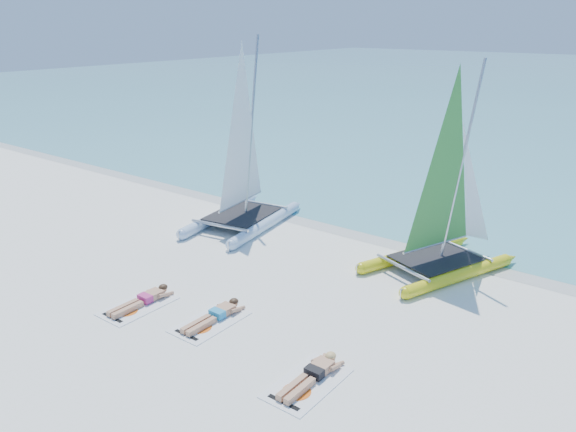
# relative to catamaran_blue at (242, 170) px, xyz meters

# --- Properties ---
(ground) EXTENTS (140.00, 140.00, 0.00)m
(ground) POSITION_rel_catamaran_blue_xyz_m (4.03, -3.75, -1.92)
(ground) COLOR white
(ground) RESTS_ON ground
(wet_sand_strip) EXTENTS (140.00, 1.40, 0.01)m
(wet_sand_strip) POSITION_rel_catamaran_blue_xyz_m (4.03, 1.75, -1.91)
(wet_sand_strip) COLOR beige
(wet_sand_strip) RESTS_ON ground
(catamaran_blue) EXTENTS (3.00, 5.02, 6.43)m
(catamaran_blue) POSITION_rel_catamaran_blue_xyz_m (0.00, 0.00, 0.00)
(catamaran_blue) COLOR #BDD5F9
(catamaran_blue) RESTS_ON ground
(catamaran_yellow) EXTENTS (3.46, 4.80, 5.93)m
(catamaran_yellow) POSITION_rel_catamaran_blue_xyz_m (6.95, 0.85, -0.05)
(catamaran_yellow) COLOR yellow
(catamaran_yellow) RESTS_ON ground
(towel_a) EXTENTS (1.00, 1.85, 0.02)m
(towel_a) POSITION_rel_catamaran_blue_xyz_m (1.88, -6.02, -1.91)
(towel_a) COLOR white
(towel_a) RESTS_ON ground
(sunbather_a) EXTENTS (0.37, 1.73, 0.26)m
(sunbather_a) POSITION_rel_catamaran_blue_xyz_m (1.88, -5.83, -1.80)
(sunbather_a) COLOR tan
(sunbather_a) RESTS_ON towel_a
(towel_b) EXTENTS (1.00, 1.85, 0.02)m
(towel_b) POSITION_rel_catamaran_blue_xyz_m (3.85, -5.49, -1.91)
(towel_b) COLOR white
(towel_b) RESTS_ON ground
(sunbather_b) EXTENTS (0.37, 1.73, 0.26)m
(sunbather_b) POSITION_rel_catamaran_blue_xyz_m (3.85, -5.30, -1.80)
(sunbather_b) COLOR tan
(sunbather_b) RESTS_ON towel_b
(towel_c) EXTENTS (1.00, 1.85, 0.02)m
(towel_c) POSITION_rel_catamaran_blue_xyz_m (7.00, -6.02, -1.91)
(towel_c) COLOR white
(towel_c) RESTS_ON ground
(sunbather_c) EXTENTS (0.37, 1.73, 0.26)m
(sunbather_c) POSITION_rel_catamaran_blue_xyz_m (7.00, -5.83, -1.80)
(sunbather_c) COLOR tan
(sunbather_c) RESTS_ON towel_c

